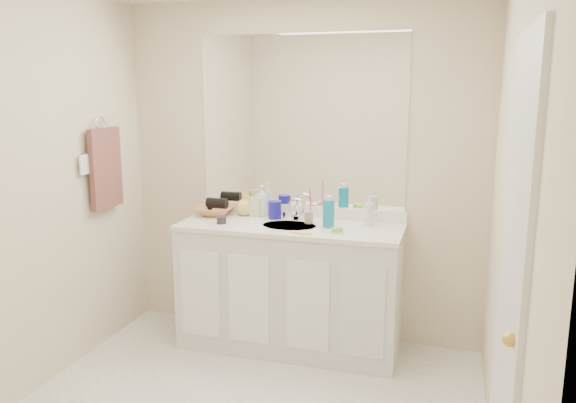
# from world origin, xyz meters

# --- Properties ---
(wall_back) EXTENTS (2.60, 0.02, 2.40)m
(wall_back) POSITION_xyz_m (0.00, 1.30, 1.20)
(wall_back) COLOR beige
(wall_back) RESTS_ON floor
(wall_front) EXTENTS (2.60, 0.02, 2.40)m
(wall_front) POSITION_xyz_m (0.00, -1.30, 1.20)
(wall_front) COLOR beige
(wall_front) RESTS_ON floor
(wall_left) EXTENTS (0.02, 2.60, 2.40)m
(wall_left) POSITION_xyz_m (-1.30, 0.00, 1.20)
(wall_left) COLOR beige
(wall_left) RESTS_ON floor
(wall_right) EXTENTS (0.02, 2.60, 2.40)m
(wall_right) POSITION_xyz_m (1.30, 0.00, 1.20)
(wall_right) COLOR beige
(wall_right) RESTS_ON floor
(vanity_cabinet) EXTENTS (1.50, 0.55, 0.85)m
(vanity_cabinet) POSITION_xyz_m (0.00, 1.02, 0.42)
(vanity_cabinet) COLOR silver
(vanity_cabinet) RESTS_ON floor
(countertop) EXTENTS (1.52, 0.57, 0.03)m
(countertop) POSITION_xyz_m (0.00, 1.02, 0.86)
(countertop) COLOR white
(countertop) RESTS_ON vanity_cabinet
(backsplash) EXTENTS (1.52, 0.03, 0.08)m
(backsplash) POSITION_xyz_m (0.00, 1.29, 0.92)
(backsplash) COLOR white
(backsplash) RESTS_ON countertop
(sink_basin) EXTENTS (0.37, 0.37, 0.02)m
(sink_basin) POSITION_xyz_m (0.00, 1.00, 0.87)
(sink_basin) COLOR beige
(sink_basin) RESTS_ON countertop
(faucet) EXTENTS (0.02, 0.02, 0.11)m
(faucet) POSITION_xyz_m (0.00, 1.18, 0.94)
(faucet) COLOR silver
(faucet) RESTS_ON countertop
(mirror) EXTENTS (1.48, 0.01, 1.20)m
(mirror) POSITION_xyz_m (0.00, 1.29, 1.56)
(mirror) COLOR white
(mirror) RESTS_ON wall_back
(blue_mug) EXTENTS (0.12, 0.12, 0.13)m
(blue_mug) POSITION_xyz_m (-0.16, 1.17, 0.94)
(blue_mug) COLOR #1B169B
(blue_mug) RESTS_ON countertop
(tan_cup) EXTENTS (0.06, 0.06, 0.08)m
(tan_cup) POSITION_xyz_m (0.11, 1.10, 0.92)
(tan_cup) COLOR tan
(tan_cup) RESTS_ON countertop
(toothbrush) EXTENTS (0.01, 0.04, 0.19)m
(toothbrush) POSITION_xyz_m (0.12, 1.10, 1.03)
(toothbrush) COLOR #DB3985
(toothbrush) RESTS_ON tan_cup
(mouthwash_bottle) EXTENTS (0.10, 0.10, 0.18)m
(mouthwash_bottle) POSITION_xyz_m (0.27, 1.03, 0.97)
(mouthwash_bottle) COLOR #0D81A3
(mouthwash_bottle) RESTS_ON countertop
(clear_pump_bottle) EXTENTS (0.06, 0.06, 0.15)m
(clear_pump_bottle) POSITION_xyz_m (0.51, 1.16, 0.96)
(clear_pump_bottle) COLOR silver
(clear_pump_bottle) RESTS_ON countertop
(soap_dish) EXTENTS (0.10, 0.09, 0.01)m
(soap_dish) POSITION_xyz_m (0.35, 0.89, 0.89)
(soap_dish) COLOR silver
(soap_dish) RESTS_ON countertop
(green_soap) EXTENTS (0.08, 0.07, 0.02)m
(green_soap) POSITION_xyz_m (0.35, 0.89, 0.90)
(green_soap) COLOR #7ADE36
(green_soap) RESTS_ON soap_dish
(orange_comb) EXTENTS (0.14, 0.05, 0.01)m
(orange_comb) POSITION_xyz_m (0.14, 0.81, 0.88)
(orange_comb) COLOR gold
(orange_comb) RESTS_ON countertop
(dark_jar) EXTENTS (0.07, 0.07, 0.05)m
(dark_jar) POSITION_xyz_m (-0.46, 0.92, 0.90)
(dark_jar) COLOR black
(dark_jar) RESTS_ON countertop
(soap_bottle_white) EXTENTS (0.11, 0.11, 0.22)m
(soap_bottle_white) POSITION_xyz_m (-0.27, 1.23, 0.99)
(soap_bottle_white) COLOR white
(soap_bottle_white) RESTS_ON countertop
(soap_bottle_cream) EXTENTS (0.10, 0.10, 0.20)m
(soap_bottle_cream) POSITION_xyz_m (-0.31, 1.22, 0.98)
(soap_bottle_cream) COLOR beige
(soap_bottle_cream) RESTS_ON countertop
(soap_bottle_yellow) EXTENTS (0.17, 0.17, 0.16)m
(soap_bottle_yellow) POSITION_xyz_m (-0.40, 1.22, 0.96)
(soap_bottle_yellow) COLOR #D8CA54
(soap_bottle_yellow) RESTS_ON countertop
(wicker_basket) EXTENTS (0.31, 0.31, 0.07)m
(wicker_basket) POSITION_xyz_m (-0.61, 1.15, 0.91)
(wicker_basket) COLOR #B27347
(wicker_basket) RESTS_ON countertop
(hair_dryer) EXTENTS (0.15, 0.08, 0.08)m
(hair_dryer) POSITION_xyz_m (-0.59, 1.15, 0.97)
(hair_dryer) COLOR black
(hair_dryer) RESTS_ON wicker_basket
(towel_ring) EXTENTS (0.01, 0.11, 0.11)m
(towel_ring) POSITION_xyz_m (-1.27, 0.77, 1.55)
(towel_ring) COLOR silver
(towel_ring) RESTS_ON wall_left
(hand_towel) EXTENTS (0.04, 0.32, 0.55)m
(hand_towel) POSITION_xyz_m (-1.25, 0.77, 1.25)
(hand_towel) COLOR #4C2C29
(hand_towel) RESTS_ON towel_ring
(switch_plate) EXTENTS (0.01, 0.08, 0.13)m
(switch_plate) POSITION_xyz_m (-1.27, 0.57, 1.30)
(switch_plate) COLOR white
(switch_plate) RESTS_ON wall_left
(door) EXTENTS (0.02, 0.82, 2.00)m
(door) POSITION_xyz_m (1.29, -0.30, 1.00)
(door) COLOR silver
(door) RESTS_ON floor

